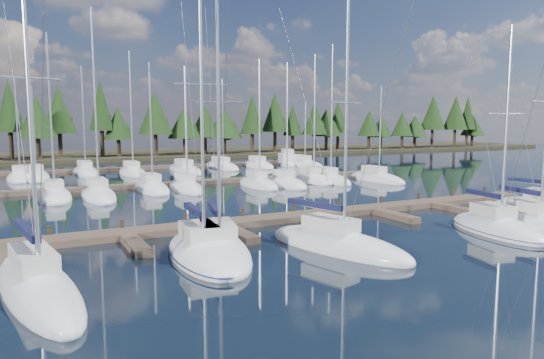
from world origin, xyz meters
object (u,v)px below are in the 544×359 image
front_sailboat_1 (202,253)px  front_sailboat_4 (496,228)px  front_sailboat_3 (336,244)px  motor_yacht_right (287,162)px  main_dock (305,218)px  front_sailboat_0 (37,286)px  front_sailboat_5 (534,223)px  front_sailboat_2 (219,251)px

front_sailboat_1 → front_sailboat_4: size_ratio=1.17×
front_sailboat_3 → motor_yacht_right: bearing=63.7°
front_sailboat_1 → motor_yacht_right: (30.16, 45.35, 0.17)m
main_dock → front_sailboat_1: (-9.51, -5.78, 0.09)m
front_sailboat_4 → front_sailboat_0: bearing=177.4°
front_sailboat_1 → front_sailboat_5: front_sailboat_1 is taller
front_sailboat_5 → front_sailboat_2: bearing=171.8°
front_sailboat_2 → front_sailboat_3: 6.26m
front_sailboat_1 → main_dock: bearing=31.3°
front_sailboat_2 → front_sailboat_3: front_sailboat_3 is taller
front_sailboat_2 → motor_yacht_right: size_ratio=1.59×
front_sailboat_1 → front_sailboat_2: 0.88m
front_sailboat_2 → front_sailboat_4: front_sailboat_2 is taller
front_sailboat_2 → front_sailboat_4: size_ratio=1.06×
main_dock → front_sailboat_0: (-16.90, -7.43, 0.09)m
motor_yacht_right → front_sailboat_1: bearing=-123.6°
front_sailboat_2 → motor_yacht_right: front_sailboat_2 is taller
front_sailboat_4 → front_sailboat_5: 3.43m
front_sailboat_0 → front_sailboat_3: front_sailboat_0 is taller
motor_yacht_right → front_sailboat_2: bearing=-122.8°
front_sailboat_0 → front_sailboat_3: 14.34m
front_sailboat_2 → front_sailboat_5: front_sailboat_5 is taller
front_sailboat_4 → front_sailboat_5: front_sailboat_5 is taller
main_dock → front_sailboat_3: 7.81m
front_sailboat_1 → front_sailboat_5: bearing=-7.9°
main_dock → front_sailboat_5: (11.88, -8.74, 0.09)m
main_dock → front_sailboat_0: 18.46m
front_sailboat_0 → front_sailboat_4: bearing=-2.6°
front_sailboat_3 → front_sailboat_5: bearing=-5.4°
front_sailboat_3 → front_sailboat_5: 14.51m
front_sailboat_2 → front_sailboat_3: (6.06, -1.59, 0.00)m
front_sailboat_3 → front_sailboat_4: 11.09m
front_sailboat_0 → front_sailboat_5: front_sailboat_0 is taller
front_sailboat_0 → front_sailboat_1: front_sailboat_1 is taller
front_sailboat_3 → front_sailboat_4: bearing=-6.1°
main_dock → front_sailboat_0: size_ratio=2.90×
front_sailboat_1 → front_sailboat_3: size_ratio=1.10×
front_sailboat_1 → front_sailboat_5: (21.39, -2.97, 0.00)m
motor_yacht_right → main_dock: bearing=-117.6°
front_sailboat_0 → front_sailboat_3: bearing=0.2°
main_dock → front_sailboat_5: front_sailboat_5 is taller
front_sailboat_2 → motor_yacht_right: bearing=57.2°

